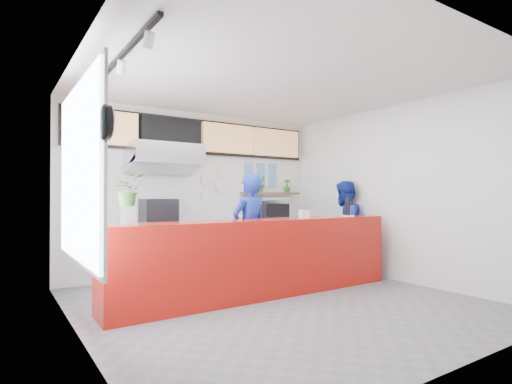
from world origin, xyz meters
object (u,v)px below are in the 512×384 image
service_counter (262,258)px  staff_center (250,231)px  espresso_machine (271,213)px  staff_right (344,227)px  panini_oven (158,213)px  pepper_mill (348,206)px

service_counter → staff_center: 0.62m
espresso_machine → staff_right: size_ratio=0.35×
service_counter → panini_oven: panini_oven is taller
staff_center → pepper_mill: bearing=152.1°
espresso_machine → staff_right: bearing=-62.5°
service_counter → staff_center: (0.12, 0.50, 0.34)m
service_counter → pepper_mill: (1.70, -0.06, 0.72)m
staff_center → pepper_mill: (1.58, -0.56, 0.38)m
staff_center → staff_right: size_ratio=1.04×
espresso_machine → staff_center: staff_center is taller
espresso_machine → staff_right: 1.50m
espresso_machine → staff_right: staff_right is taller
espresso_machine → pepper_mill: 1.88m
staff_right → staff_center: bearing=-18.8°
panini_oven → staff_center: (1.01, -1.30, -0.25)m
service_counter → panini_oven: 2.10m
espresso_machine → staff_center: size_ratio=0.34×
service_counter → pepper_mill: pepper_mill is taller
staff_center → pepper_mill: size_ratio=5.85×
panini_oven → pepper_mill: 3.19m
espresso_machine → pepper_mill: size_ratio=1.96×
service_counter → staff_center: bearing=77.0°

